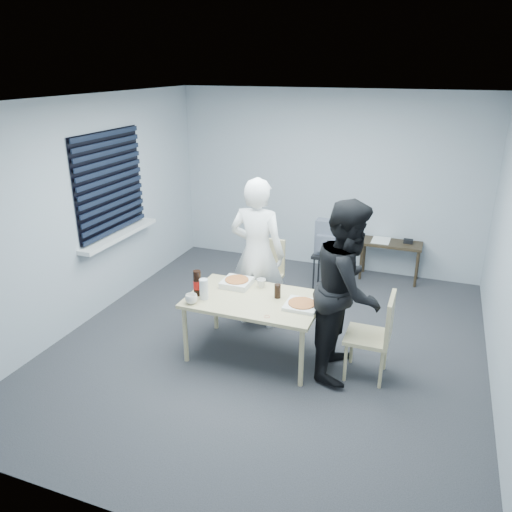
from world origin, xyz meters
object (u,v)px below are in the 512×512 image
at_px(dining_table, 254,304).
at_px(mug_b, 261,283).
at_px(chair_right, 377,331).
at_px(person_black, 348,289).
at_px(side_table, 391,248).
at_px(chair_far, 266,270).
at_px(stool, 327,261).
at_px(person_white, 257,254).
at_px(mug_a, 191,299).
at_px(soda_bottle, 197,283).
at_px(backpack, 328,238).

bearing_deg(dining_table, mug_b, 95.51).
height_order(chair_right, person_black, person_black).
xyz_separation_m(dining_table, side_table, (1.10, 2.54, -0.12)).
bearing_deg(chair_far, chair_right, -35.05).
height_order(dining_table, stool, dining_table).
distance_m(dining_table, chair_right, 1.26).
bearing_deg(person_white, dining_table, 107.99).
distance_m(mug_a, mug_b, 0.81).
bearing_deg(mug_b, chair_far, 106.01).
height_order(chair_right, soda_bottle, soda_bottle).
bearing_deg(dining_table, soda_bottle, -167.05).
height_order(person_white, mug_a, person_white).
distance_m(person_white, soda_bottle, 0.88).
bearing_deg(chair_right, person_black, 172.19).
bearing_deg(person_black, chair_far, 49.60).
distance_m(dining_table, mug_b, 0.30).
relative_size(dining_table, person_black, 0.77).
relative_size(person_white, stool, 3.48).
bearing_deg(chair_right, chair_far, 144.95).
relative_size(person_white, side_table, 2.10).
distance_m(person_white, mug_b, 0.45).
bearing_deg(chair_far, backpack, 54.36).
height_order(stool, soda_bottle, soda_bottle).
xyz_separation_m(chair_far, chair_right, (1.51, -1.06, 0.00)).
distance_m(chair_right, stool, 2.11).
bearing_deg(side_table, dining_table, -113.44).
distance_m(mug_b, soda_bottle, 0.70).
distance_m(stool, mug_a, 2.44).
distance_m(chair_far, backpack, 1.03).
relative_size(dining_table, mug_b, 13.56).
bearing_deg(dining_table, chair_right, 1.40).
relative_size(person_white, mug_b, 17.70).
bearing_deg(person_white, chair_right, 156.90).
relative_size(mug_a, mug_b, 1.23).
distance_m(chair_right, backpack, 2.11).
distance_m(dining_table, stool, 1.96).
xyz_separation_m(chair_right, person_black, (-0.32, 0.04, 0.37)).
xyz_separation_m(mug_a, soda_bottle, (-0.03, 0.20, 0.08)).
bearing_deg(mug_a, side_table, 60.08).
relative_size(side_table, mug_a, 6.85).
relative_size(chair_far, mug_a, 7.24).
xyz_separation_m(dining_table, soda_bottle, (-0.58, -0.13, 0.19)).
xyz_separation_m(mug_a, mug_b, (0.52, 0.61, -0.00)).
bearing_deg(chair_far, stool, 54.82).
height_order(backpack, mug_b, backpack).
bearing_deg(side_table, backpack, -140.94).
bearing_deg(backpack, chair_far, -146.32).
xyz_separation_m(dining_table, chair_far, (-0.26, 1.09, -0.09)).
relative_size(chair_far, side_table, 1.06).
relative_size(dining_table, chair_far, 1.52).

